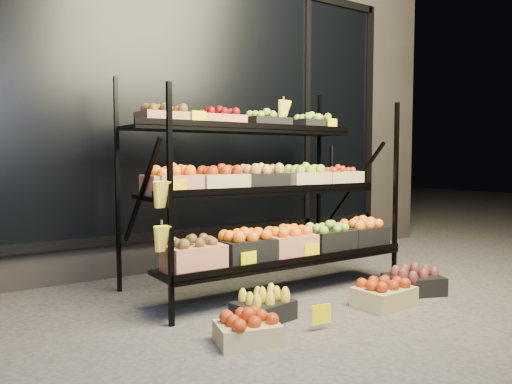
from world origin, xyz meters
TOP-DOWN VIEW (x-y plane):
  - ground at (0.00, 0.00)m, footprint 24.00×24.00m
  - building at (0.00, 2.59)m, footprint 6.00×2.08m
  - display_rack at (-0.00, 0.60)m, footprint 2.18×1.02m
  - tag_floor_a at (-0.31, -0.40)m, footprint 0.13×0.01m
  - floor_crate_left at (-0.79, -0.33)m, footprint 0.40×0.34m
  - floor_crate_midleft at (-0.49, -0.05)m, footprint 0.40×0.32m
  - floor_crate_midright at (0.39, -0.28)m, footprint 0.41×0.31m
  - floor_crate_right at (0.83, -0.18)m, footprint 0.49×0.43m

SIDE VIEW (x-z plane):
  - ground at x=0.00m, z-range 0.00..0.00m
  - tag_floor_a at x=-0.31m, z-range 0.00..0.12m
  - floor_crate_left at x=-0.79m, z-range -0.01..0.18m
  - floor_crate_midleft at x=-0.49m, z-range -0.01..0.18m
  - floor_crate_midright at x=0.39m, z-range -0.01..0.19m
  - floor_crate_right at x=0.83m, z-range -0.01..0.20m
  - display_rack at x=0.00m, z-range -0.04..1.62m
  - building at x=0.00m, z-range 0.00..3.50m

